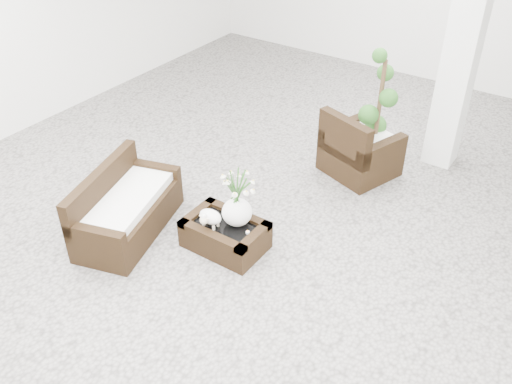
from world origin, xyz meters
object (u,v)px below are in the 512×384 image
Objects in this scene: coffee_table at (225,236)px; loveseat at (127,203)px; armchair at (362,142)px; topiary at (378,114)px.

loveseat is (-1.11, -0.40, 0.24)m from coffee_table.
loveseat is (-1.67, -2.73, -0.06)m from armchair.
loveseat is 0.87× the size of topiary.
loveseat reaches higher than coffee_table.
topiary reaches higher than coffee_table.
coffee_table is 2.65m from topiary.
topiary is (0.12, 0.14, 0.40)m from armchair.
armchair reaches higher than loveseat.
armchair is at bearing -47.72° from loveseat.
loveseat is at bearing -160.09° from coffee_table.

